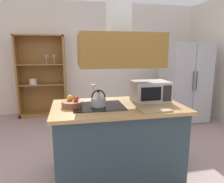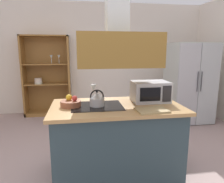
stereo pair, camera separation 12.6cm
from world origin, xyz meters
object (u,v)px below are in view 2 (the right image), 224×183
(kettle, at_px, (97,99))
(fruit_bowl, at_px, (71,103))
(refrigerator, at_px, (189,83))
(wine_glass_on_counter, at_px, (93,88))
(cutting_board, at_px, (152,110))
(dish_cabinet, at_px, (47,80))
(microwave, at_px, (150,91))

(kettle, height_order, fruit_bowl, kettle)
(refrigerator, bearing_deg, wine_glass_on_counter, -146.94)
(cutting_board, xyz_separation_m, fruit_bowl, (-0.88, 0.32, 0.04))
(fruit_bowl, bearing_deg, kettle, -5.45)
(cutting_board, distance_m, wine_glass_on_counter, 0.88)
(dish_cabinet, bearing_deg, wine_glass_on_counter, -68.34)
(dish_cabinet, distance_m, kettle, 2.92)
(dish_cabinet, height_order, kettle, dish_cabinet)
(cutting_board, xyz_separation_m, wine_glass_on_counter, (-0.59, 0.64, 0.14))
(dish_cabinet, height_order, cutting_board, dish_cabinet)
(microwave, relative_size, wine_glass_on_counter, 2.23)
(dish_cabinet, xyz_separation_m, wine_glass_on_counter, (0.96, -2.41, 0.21))
(refrigerator, bearing_deg, dish_cabinet, 162.54)
(refrigerator, xyz_separation_m, fruit_bowl, (-2.47, -1.73, 0.09))
(microwave, height_order, fruit_bowl, microwave)
(cutting_board, bearing_deg, refrigerator, 52.32)
(fruit_bowl, bearing_deg, microwave, 5.72)
(dish_cabinet, xyz_separation_m, kettle, (0.97, -2.75, 0.15))
(microwave, bearing_deg, dish_cabinet, 122.54)
(microwave, relative_size, fruit_bowl, 1.91)
(kettle, bearing_deg, dish_cabinet, 109.50)
(refrigerator, relative_size, microwave, 3.71)
(dish_cabinet, height_order, microwave, dish_cabinet)
(refrigerator, height_order, dish_cabinet, dish_cabinet)
(wine_glass_on_counter, bearing_deg, dish_cabinet, 111.66)
(refrigerator, height_order, fruit_bowl, refrigerator)
(kettle, relative_size, cutting_board, 0.58)
(refrigerator, xyz_separation_m, microwave, (-1.47, -1.63, 0.18))
(dish_cabinet, xyz_separation_m, microwave, (1.67, -2.62, 0.19))
(kettle, distance_m, microwave, 0.71)
(cutting_board, relative_size, microwave, 0.74)
(refrigerator, relative_size, fruit_bowl, 7.07)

